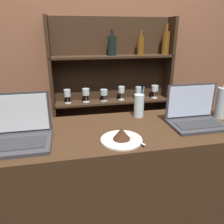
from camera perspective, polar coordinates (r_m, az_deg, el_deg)
bar_counter at (r=1.60m, az=5.53°, el=-22.29°), size 2.03×0.54×1.10m
back_wall at (r=2.23m, az=-1.87°, el=13.04°), size 7.00×0.06×2.70m
back_shelf at (r=2.26m, az=0.26°, el=2.17°), size 1.19×0.18×1.76m
laptop_near at (r=1.21m, az=-23.49°, el=-5.03°), size 0.33×0.24×0.24m
laptop_far at (r=1.41m, az=20.86°, el=-0.93°), size 0.32×0.21×0.24m
cake_plate at (r=1.13m, az=2.52°, el=-6.41°), size 0.22×0.22×0.07m
water_glass at (r=1.44m, az=7.05°, el=1.66°), size 0.07×0.07×0.21m
wine_bottle_clear at (r=1.58m, az=26.84°, el=2.36°), size 0.08×0.08×0.28m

